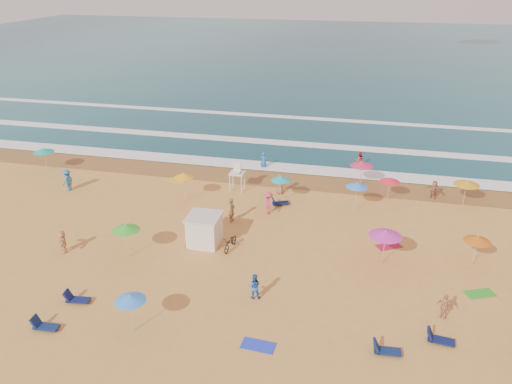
# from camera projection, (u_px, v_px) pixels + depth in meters

# --- Properties ---
(ground) EXTENTS (220.00, 220.00, 0.00)m
(ground) POSITION_uv_depth(u_px,v_px,m) (217.00, 246.00, 33.78)
(ground) COLOR gold
(ground) RESTS_ON ground
(ocean) EXTENTS (220.00, 140.00, 0.18)m
(ocean) POSITION_uv_depth(u_px,v_px,m) (331.00, 53.00, 108.30)
(ocean) COLOR #0C4756
(ocean) RESTS_ON ground
(wet_sand) EXTENTS (220.00, 220.00, 0.00)m
(wet_sand) POSITION_uv_depth(u_px,v_px,m) (257.00, 177.00, 44.87)
(wet_sand) COLOR olive
(wet_sand) RESTS_ON ground
(surf_foam) EXTENTS (200.00, 18.70, 0.05)m
(surf_foam) POSITION_uv_depth(u_px,v_px,m) (276.00, 144.00, 52.65)
(surf_foam) COLOR white
(surf_foam) RESTS_ON ground
(cabana) EXTENTS (2.00, 2.00, 2.00)m
(cabana) POSITION_uv_depth(u_px,v_px,m) (204.00, 231.00, 33.68)
(cabana) COLOR white
(cabana) RESTS_ON ground
(cabana_roof) EXTENTS (2.20, 2.20, 0.12)m
(cabana_roof) POSITION_uv_depth(u_px,v_px,m) (204.00, 217.00, 33.24)
(cabana_roof) COLOR silver
(cabana_roof) RESTS_ON cabana
(bicycle) EXTENTS (0.91, 1.95, 0.99)m
(bicycle) POSITION_uv_depth(u_px,v_px,m) (231.00, 242.00, 33.23)
(bicycle) COLOR black
(bicycle) RESTS_ON ground
(lifeguard_stand) EXTENTS (1.20, 1.20, 2.10)m
(lifeguard_stand) POSITION_uv_depth(u_px,v_px,m) (237.00, 178.00, 41.78)
(lifeguard_stand) COLOR white
(lifeguard_stand) RESTS_ON ground
(beach_umbrellas) EXTENTS (41.73, 31.66, 0.72)m
(beach_umbrellas) POSITION_uv_depth(u_px,v_px,m) (246.00, 217.00, 33.17)
(beach_umbrellas) COLOR gold
(beach_umbrellas) RESTS_ON ground
(loungers) EXTENTS (47.01, 18.98, 0.34)m
(loungers) POSITION_uv_depth(u_px,v_px,m) (323.00, 288.00, 29.05)
(loungers) COLOR #0F1E4D
(loungers) RESTS_ON ground
(towels) EXTENTS (46.79, 19.94, 0.03)m
(towels) POSITION_uv_depth(u_px,v_px,m) (238.00, 258.00, 32.31)
(towels) COLOR #B21642
(towels) RESTS_ON ground
(beachgoers) EXTENTS (44.79, 28.80, 2.13)m
(beachgoers) POSITION_uv_depth(u_px,v_px,m) (220.00, 206.00, 37.58)
(beachgoers) COLOR #DB3661
(beachgoers) RESTS_ON ground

